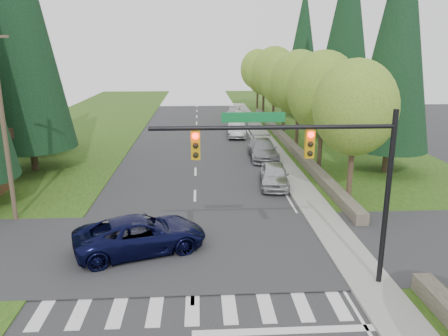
{
  "coord_description": "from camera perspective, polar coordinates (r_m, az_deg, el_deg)",
  "views": [
    {
      "loc": [
        0.34,
        -10.3,
        8.82
      ],
      "look_at": [
        1.6,
        11.69,
        2.8
      ],
      "focal_mm": 35.0,
      "sensor_mm": 36.0,
      "label": 1
    }
  ],
  "objects": [
    {
      "name": "grass_east",
      "position": [
        33.99,
        18.72,
        -0.53
      ],
      "size": [
        14.0,
        110.0,
        0.06
      ],
      "primitive_type": "cube",
      "color": "#1D4111",
      "rests_on": "ground"
    },
    {
      "name": "grass_west",
      "position": [
        34.26,
        -26.06,
        -1.18
      ],
      "size": [
        14.0,
        110.0,
        0.06
      ],
      "primitive_type": "cube",
      "color": "#1D4111",
      "rests_on": "ground"
    },
    {
      "name": "cross_street",
      "position": [
        20.32,
        -3.97,
        -10.48
      ],
      "size": [
        120.0,
        8.0,
        0.1
      ],
      "primitive_type": "cube",
      "color": "#28282B",
      "rests_on": "ground"
    },
    {
      "name": "sidewalk_east",
      "position": [
        34.1,
        7.94,
        0.26
      ],
      "size": [
        1.8,
        80.0,
        0.13
      ],
      "primitive_type": "cube",
      "color": "gray",
      "rests_on": "ground"
    },
    {
      "name": "curb_east",
      "position": [
        33.95,
        6.53,
        0.24
      ],
      "size": [
        0.2,
        80.0,
        0.13
      ],
      "primitive_type": "cube",
      "color": "gray",
      "rests_on": "ground"
    },
    {
      "name": "stone_wall_north",
      "position": [
        42.0,
        8.16,
        3.5
      ],
      "size": [
        0.7,
        40.0,
        0.7
      ],
      "primitive_type": "cube",
      "color": "#4C4438",
      "rests_on": "ground"
    },
    {
      "name": "traffic_signal",
      "position": [
        15.81,
        11.6,
        0.92
      ],
      "size": [
        8.7,
        0.37,
        6.8
      ],
      "color": "black",
      "rests_on": "ground"
    },
    {
      "name": "utility_pole",
      "position": [
        24.65,
        -26.86,
        5.06
      ],
      "size": [
        1.6,
        0.24,
        10.0
      ],
      "color": "#473828",
      "rests_on": "ground"
    },
    {
      "name": "decid_tree_0",
      "position": [
        26.06,
        16.78,
        7.54
      ],
      "size": [
        4.8,
        4.8,
        8.37
      ],
      "color": "#38281C",
      "rests_on": "ground"
    },
    {
      "name": "decid_tree_1",
      "position": [
        32.7,
        12.83,
        9.61
      ],
      "size": [
        5.2,
        5.2,
        8.8
      ],
      "color": "#38281C",
      "rests_on": "ground"
    },
    {
      "name": "decid_tree_2",
      "position": [
        39.39,
        9.77,
        10.86
      ],
      "size": [
        5.0,
        5.0,
        8.82
      ],
      "color": "#38281C",
      "rests_on": "ground"
    },
    {
      "name": "decid_tree_3",
      "position": [
        46.27,
        7.94,
        11.24
      ],
      "size": [
        5.0,
        5.0,
        8.55
      ],
      "color": "#38281C",
      "rests_on": "ground"
    },
    {
      "name": "decid_tree_4",
      "position": [
        53.13,
        6.6,
        12.22
      ],
      "size": [
        5.4,
        5.4,
        9.18
      ],
      "color": "#38281C",
      "rests_on": "ground"
    },
    {
      "name": "decid_tree_5",
      "position": [
        60.03,
        5.25,
        12.09
      ],
      "size": [
        4.8,
        4.8,
        8.3
      ],
      "color": "#38281C",
      "rests_on": "ground"
    },
    {
      "name": "decid_tree_6",
      "position": [
        66.95,
        4.45,
        12.71
      ],
      "size": [
        5.2,
        5.2,
        8.86
      ],
      "color": "#38281C",
      "rests_on": "ground"
    },
    {
      "name": "conifer_w_c",
      "position": [
        34.67,
        -25.43,
        17.98
      ],
      "size": [
        6.46,
        6.46,
        20.8
      ],
      "color": "#38281C",
      "rests_on": "ground"
    },
    {
      "name": "conifer_w_e",
      "position": [
        40.92,
        -24.8,
        16.01
      ],
      "size": [
        5.78,
        5.78,
        18.8
      ],
      "color": "#38281C",
      "rests_on": "ground"
    },
    {
      "name": "conifer_e_a",
      "position": [
        33.25,
        21.87,
        15.91
      ],
      "size": [
        5.44,
        5.44,
        17.8
      ],
      "color": "#38281C",
      "rests_on": "ground"
    },
    {
      "name": "conifer_e_b",
      "position": [
        46.7,
        15.75,
        17.17
      ],
      "size": [
        6.12,
        6.12,
        19.8
      ],
      "color": "#38281C",
      "rests_on": "ground"
    },
    {
      "name": "conifer_e_c",
      "position": [
        59.88,
        10.3,
        15.5
      ],
      "size": [
        5.1,
        5.1,
        16.8
      ],
      "color": "#38281C",
      "rests_on": "ground"
    },
    {
      "name": "suv_navy",
      "position": [
        20.07,
        -10.81,
        -8.53
      ],
      "size": [
        6.39,
        4.45,
        1.62
      ],
      "primitive_type": "imported",
      "rotation": [
        0.0,
        0.0,
        1.9
      ],
      "color": "black",
      "rests_on": "ground"
    },
    {
      "name": "parked_car_a",
      "position": [
        28.99,
        6.58,
        -0.94
      ],
      "size": [
        2.31,
        4.69,
        1.54
      ],
      "primitive_type": "imported",
      "rotation": [
        0.0,
        0.0,
        -0.11
      ],
      "color": "#B0B0B5",
      "rests_on": "ground"
    },
    {
      "name": "parked_car_b",
      "position": [
        36.26,
        5.11,
        2.44
      ],
      "size": [
        2.33,
        5.5,
        1.58
      ],
      "primitive_type": "imported",
      "rotation": [
        0.0,
        0.0,
        -0.02
      ],
      "color": "gray",
      "rests_on": "ground"
    },
    {
      "name": "parked_car_c",
      "position": [
        45.46,
        1.66,
        5.15
      ],
      "size": [
        2.05,
        5.1,
        1.65
      ],
      "primitive_type": "imported",
      "rotation": [
        0.0,
        0.0,
        -0.06
      ],
      "color": "silver",
      "rests_on": "ground"
    },
    {
      "name": "parked_car_d",
      "position": [
        53.78,
        2.03,
        6.72
      ],
      "size": [
        2.11,
        4.87,
        1.64
      ],
      "primitive_type": "imported",
      "rotation": [
        0.0,
        0.0,
        -0.04
      ],
      "color": "silver",
      "rests_on": "ground"
    },
    {
      "name": "parked_car_e",
      "position": [
        56.66,
        1.4,
        7.09
      ],
      "size": [
        2.55,
        5.31,
        1.49
      ],
      "primitive_type": "imported",
      "rotation": [
        0.0,
        0.0,
        -0.09
      ],
      "color": "#B1B1B6",
      "rests_on": "ground"
    }
  ]
}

